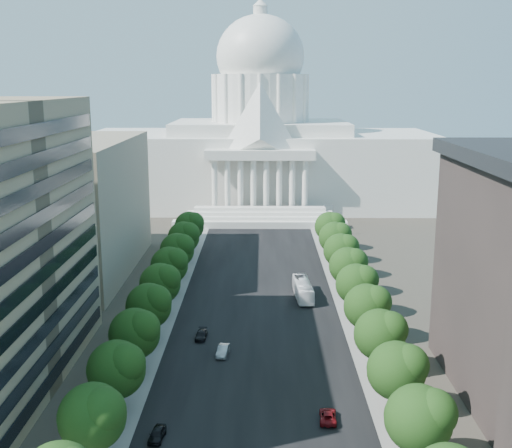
{
  "coord_description": "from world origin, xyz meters",
  "views": [
    {
      "loc": [
        0.75,
        -40.29,
        42.26
      ],
      "look_at": [
        -0.42,
        78.62,
        15.95
      ],
      "focal_mm": 45.0,
      "sensor_mm": 36.0,
      "label": 1
    }
  ],
  "objects_px": {
    "car_dark_a": "(157,434)",
    "city_bus": "(303,289)",
    "car_dark_b": "(201,335)",
    "car_silver": "(223,351)",
    "car_red": "(328,416)"
  },
  "relations": [
    {
      "from": "car_dark_a",
      "to": "car_red",
      "type": "bearing_deg",
      "value": 18.18
    },
    {
      "from": "car_silver",
      "to": "car_dark_a",
      "type": "bearing_deg",
      "value": -97.73
    },
    {
      "from": "car_dark_b",
      "to": "city_bus",
      "type": "distance_m",
      "value": 28.14
    },
    {
      "from": "car_red",
      "to": "car_dark_a",
      "type": "bearing_deg",
      "value": 16.37
    },
    {
      "from": "car_dark_b",
      "to": "city_bus",
      "type": "bearing_deg",
      "value": 51.88
    },
    {
      "from": "car_dark_a",
      "to": "city_bus",
      "type": "height_order",
      "value": "city_bus"
    },
    {
      "from": "car_dark_b",
      "to": "city_bus",
      "type": "relative_size",
      "value": 0.35
    },
    {
      "from": "car_dark_a",
      "to": "car_red",
      "type": "xyz_separation_m",
      "value": [
        21.11,
        4.6,
        -0.05
      ]
    },
    {
      "from": "car_silver",
      "to": "car_red",
      "type": "bearing_deg",
      "value": -46.87
    },
    {
      "from": "car_dark_b",
      "to": "city_bus",
      "type": "xyz_separation_m",
      "value": [
        18.43,
        21.24,
        1.13
      ]
    },
    {
      "from": "car_dark_a",
      "to": "city_bus",
      "type": "distance_m",
      "value": 56.5
    },
    {
      "from": "city_bus",
      "to": "car_silver",
      "type": "bearing_deg",
      "value": -120.91
    },
    {
      "from": "car_dark_a",
      "to": "car_silver",
      "type": "bearing_deg",
      "value": 81.12
    },
    {
      "from": "car_dark_a",
      "to": "car_dark_b",
      "type": "relative_size",
      "value": 0.92
    },
    {
      "from": "car_silver",
      "to": "car_red",
      "type": "height_order",
      "value": "car_silver"
    }
  ]
}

